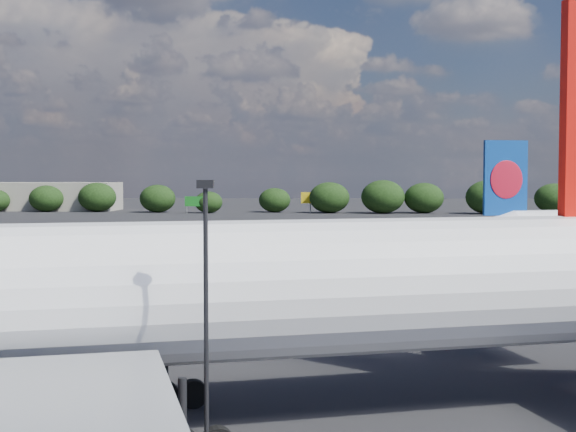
{
  "coord_description": "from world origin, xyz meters",
  "views": [
    {
      "loc": [
        18.69,
        -33.55,
        10.39
      ],
      "look_at": [
        16.0,
        12.0,
        8.0
      ],
      "focal_mm": 50.0,
      "sensor_mm": 36.0,
      "label": 1
    }
  ],
  "objects": [
    {
      "name": "ground",
      "position": [
        0.0,
        60.0,
        0.0
      ],
      "size": [
        500.0,
        500.0,
        0.0
      ],
      "primitive_type": "plane",
      "color": "black",
      "rests_on": "ground"
    },
    {
      "name": "qantas_airliner",
      "position": [
        11.91,
        -2.43,
        5.51
      ],
      "size": [
        54.33,
        52.12,
        18.08
      ],
      "color": "white",
      "rests_on": "ground"
    },
    {
      "name": "apron_lamp_post",
      "position": [
        14.36,
        -7.04,
        5.74
      ],
      "size": [
        0.55,
        0.3,
        10.2
      ],
      "color": "black",
      "rests_on": "ground"
    },
    {
      "name": "terminal_building",
      "position": [
        -65.0,
        192.0,
        4.0
      ],
      "size": [
        42.0,
        16.0,
        8.0
      ],
      "color": "gray",
      "rests_on": "ground"
    },
    {
      "name": "highway_sign",
      "position": [
        -18.0,
        176.0,
        3.13
      ],
      "size": [
        6.0,
        0.3,
        4.5
      ],
      "color": "#166E1C",
      "rests_on": "ground"
    },
    {
      "name": "billboard_yellow",
      "position": [
        12.0,
        182.0,
        3.87
      ],
      "size": [
        5.0,
        0.3,
        5.5
      ],
      "color": "yellow",
      "rests_on": "ground"
    },
    {
      "name": "horizon_treeline",
      "position": [
        18.66,
        181.02,
        3.94
      ],
      "size": [
        203.63,
        15.19,
        8.84
      ],
      "color": "black",
      "rests_on": "ground"
    }
  ]
}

